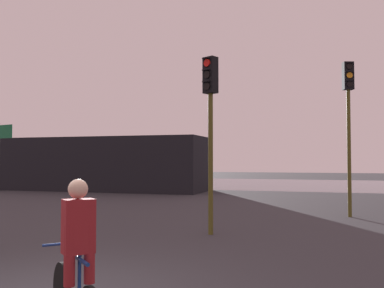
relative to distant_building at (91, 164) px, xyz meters
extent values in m
cube|color=slate|center=(10.16, 10.00, -1.58)|extent=(80.00, 16.00, 0.01)
cube|color=black|center=(0.00, 0.00, 0.00)|extent=(14.36, 4.00, 3.16)
cylinder|color=#4C4719|center=(11.00, -13.14, 0.15)|extent=(0.12, 0.12, 3.47)
cube|color=black|center=(11.00, -13.14, 2.34)|extent=(0.39, 0.35, 0.90)
cylinder|color=red|center=(10.94, -13.26, 2.63)|extent=(0.18, 0.11, 0.19)
cube|color=black|center=(10.93, -13.28, 2.74)|extent=(0.22, 0.19, 0.02)
cylinder|color=black|center=(10.94, -13.26, 2.34)|extent=(0.18, 0.11, 0.19)
cube|color=black|center=(10.93, -13.28, 2.45)|extent=(0.22, 0.19, 0.02)
cylinder|color=black|center=(10.94, -13.26, 2.05)|extent=(0.18, 0.11, 0.19)
cube|color=black|center=(10.93, -13.28, 2.16)|extent=(0.22, 0.19, 0.02)
cylinder|color=#4C4719|center=(14.45, -8.71, 0.46)|extent=(0.12, 0.12, 4.09)
cube|color=black|center=(14.45, -8.71, 2.96)|extent=(0.38, 0.33, 0.90)
cylinder|color=black|center=(14.50, -8.84, 3.25)|extent=(0.19, 0.09, 0.19)
cube|color=black|center=(14.50, -8.86, 3.36)|extent=(0.22, 0.17, 0.02)
cylinder|color=orange|center=(14.50, -8.84, 2.96)|extent=(0.19, 0.09, 0.19)
cube|color=black|center=(14.50, -8.86, 3.07)|extent=(0.22, 0.17, 0.02)
cylinder|color=black|center=(14.50, -8.84, 2.67)|extent=(0.19, 0.09, 0.19)
cube|color=black|center=(14.50, -8.86, 2.78)|extent=(0.22, 0.17, 0.02)
cylinder|color=navy|center=(11.21, -19.46, -0.75)|extent=(0.65, 0.59, 0.04)
cylinder|color=navy|center=(11.32, -19.56, -0.98)|extent=(0.04, 0.04, 0.55)
cylinder|color=navy|center=(10.86, -19.14, -0.70)|extent=(0.33, 0.36, 0.03)
cylinder|color=maroon|center=(11.39, -19.49, -0.70)|extent=(0.11, 0.11, 0.60)
cylinder|color=maroon|center=(11.25, -19.64, -0.70)|extent=(0.11, 0.11, 0.60)
cube|color=maroon|center=(11.28, -19.53, -0.43)|extent=(0.35, 0.36, 0.54)
sphere|color=beige|center=(11.26, -19.51, -0.06)|extent=(0.20, 0.20, 0.20)
camera|label=1|loc=(13.64, -23.32, 0.23)|focal=40.00mm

